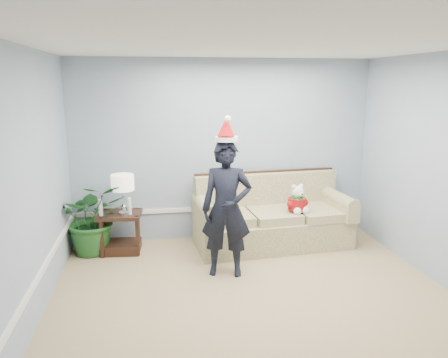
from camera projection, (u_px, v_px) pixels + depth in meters
name	position (u px, v px, depth m)	size (l,w,h in m)	color
room_shell	(267.00, 190.00, 4.16)	(4.54, 5.04, 2.74)	tan
wainscot_trim	(146.00, 243.00, 5.29)	(4.49, 4.99, 0.06)	white
sofa	(271.00, 220.00, 6.44)	(2.27, 1.11, 1.03)	brown
side_table	(121.00, 237.00, 6.16)	(0.63, 0.55, 0.57)	#321912
table_lamp	(123.00, 184.00, 5.95)	(0.31, 0.31, 0.56)	silver
candle_pair	(115.00, 207.00, 5.97)	(0.44, 0.06, 0.23)	silver
houseplant	(93.00, 218.00, 6.06)	(0.92, 0.80, 1.02)	#1E5521
man	(227.00, 209.00, 5.31)	(0.61, 0.40, 1.68)	black
santa_hat	(226.00, 130.00, 5.12)	(0.32, 0.35, 0.32)	white
teddy_bear	(297.00, 202.00, 6.17)	(0.31, 0.32, 0.41)	white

